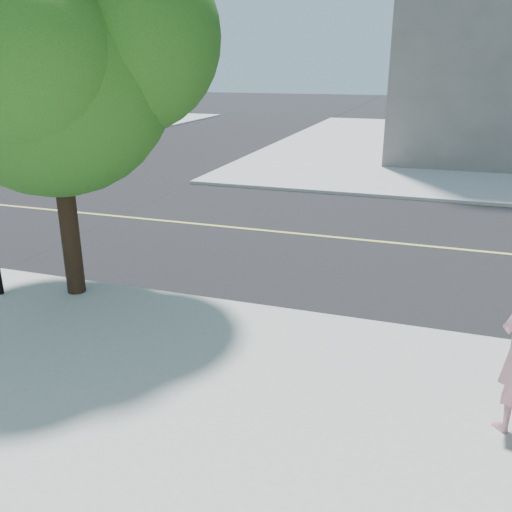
% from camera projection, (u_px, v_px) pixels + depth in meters
% --- Properties ---
extents(ground, '(140.00, 140.00, 0.00)m').
position_uv_depth(ground, '(40.00, 279.00, 10.60)').
color(ground, black).
rests_on(ground, ground).
extents(road_ew, '(140.00, 9.00, 0.01)m').
position_uv_depth(road_ew, '(153.00, 220.00, 14.62)').
color(road_ew, black).
rests_on(road_ew, ground).
extents(street_tree, '(4.87, 4.42, 6.46)m').
position_uv_depth(street_tree, '(54.00, 41.00, 8.33)').
color(street_tree, black).
rests_on(street_tree, sidewalk_se).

